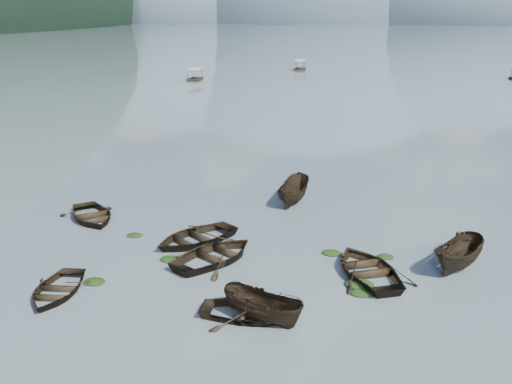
% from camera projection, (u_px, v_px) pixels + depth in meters
% --- Properties ---
extents(ground_plane, '(2400.00, 2400.00, 0.00)m').
position_uv_depth(ground_plane, '(207.00, 323.00, 23.69)').
color(ground_plane, slate).
extents(haze_mtn_a, '(520.00, 520.00, 280.00)m').
position_uv_depth(haze_mtn_a, '(190.00, 21.00, 911.90)').
color(haze_mtn_a, '#475666').
rests_on(haze_mtn_a, ground).
extents(haze_mtn_b, '(520.00, 520.00, 340.00)m').
position_uv_depth(haze_mtn_b, '(315.00, 22.00, 879.57)').
color(haze_mtn_b, '#475666').
rests_on(haze_mtn_b, ground).
extents(haze_mtn_c, '(520.00, 520.00, 260.00)m').
position_uv_depth(haze_mtn_c, '(450.00, 22.00, 847.23)').
color(haze_mtn_c, '#475666').
rests_on(haze_mtn_c, ground).
extents(rowboat_0, '(3.27, 4.36, 0.86)m').
position_uv_depth(rowboat_0, '(57.00, 294.00, 26.15)').
color(rowboat_0, black).
rests_on(rowboat_0, ground).
extents(rowboat_1, '(5.82, 6.22, 1.05)m').
position_uv_depth(rowboat_1, '(215.00, 261.00, 29.64)').
color(rowboat_1, black).
rests_on(rowboat_1, ground).
extents(rowboat_2, '(4.20, 3.07, 1.52)m').
position_uv_depth(rowboat_2, '(263.00, 320.00, 23.95)').
color(rowboat_2, black).
rests_on(rowboat_2, ground).
extents(rowboat_3, '(5.41, 6.17, 1.06)m').
position_uv_depth(rowboat_3, '(368.00, 275.00, 28.03)').
color(rowboat_3, black).
rests_on(rowboat_3, ground).
extents(rowboat_4, '(4.33, 3.12, 0.89)m').
position_uv_depth(rowboat_4, '(251.00, 317.00, 24.15)').
color(rowboat_4, black).
rests_on(rowboat_4, ground).
extents(rowboat_5, '(3.69, 4.64, 1.71)m').
position_uv_depth(rowboat_5, '(458.00, 268.00, 28.83)').
color(rowboat_5, black).
rests_on(rowboat_5, ground).
extents(rowboat_6, '(5.68, 5.90, 1.00)m').
position_uv_depth(rowboat_6, '(92.00, 220.00, 35.55)').
color(rowboat_6, black).
rests_on(rowboat_6, ground).
extents(rowboat_7, '(6.02, 6.23, 1.05)m').
position_uv_depth(rowboat_7, '(195.00, 242.00, 32.05)').
color(rowboat_7, black).
rests_on(rowboat_7, ground).
extents(rowboat_8, '(2.33, 4.71, 1.74)m').
position_uv_depth(rowboat_8, '(293.00, 201.00, 38.97)').
color(rowboat_8, black).
rests_on(rowboat_8, ground).
extents(weed_clump_0, '(1.05, 0.86, 0.23)m').
position_uv_depth(weed_clump_0, '(94.00, 283.00, 27.24)').
color(weed_clump_0, black).
rests_on(weed_clump_0, ground).
extents(weed_clump_1, '(0.97, 0.78, 0.21)m').
position_uv_depth(weed_clump_1, '(212.00, 259.00, 29.80)').
color(weed_clump_1, black).
rests_on(weed_clump_1, ground).
extents(weed_clump_2, '(1.38, 1.10, 0.30)m').
position_uv_depth(weed_clump_2, '(359.00, 286.00, 26.90)').
color(weed_clump_2, black).
rests_on(weed_clump_2, ground).
extents(weed_clump_3, '(0.91, 0.77, 0.20)m').
position_uv_depth(weed_clump_3, '(385.00, 257.00, 30.05)').
color(weed_clump_3, black).
rests_on(weed_clump_3, ground).
extents(weed_clump_4, '(1.05, 0.83, 0.22)m').
position_uv_depth(weed_clump_4, '(361.00, 294.00, 26.12)').
color(weed_clump_4, black).
rests_on(weed_clump_4, ground).
extents(weed_clump_5, '(0.95, 0.76, 0.20)m').
position_uv_depth(weed_clump_5, '(135.00, 236.00, 32.95)').
color(weed_clump_5, black).
rests_on(weed_clump_5, ground).
extents(weed_clump_6, '(1.08, 0.90, 0.22)m').
position_uv_depth(weed_clump_6, '(170.00, 260.00, 29.72)').
color(weed_clump_6, black).
rests_on(weed_clump_6, ground).
extents(weed_clump_7, '(1.05, 0.84, 0.23)m').
position_uv_depth(weed_clump_7, '(331.00, 254.00, 30.49)').
color(weed_clump_7, black).
rests_on(weed_clump_7, ground).
extents(pontoon_left, '(2.74, 5.72, 2.13)m').
position_uv_depth(pontoon_left, '(195.00, 80.00, 109.69)').
color(pontoon_left, black).
rests_on(pontoon_left, ground).
extents(pontoon_centre, '(2.40, 5.61, 2.14)m').
position_uv_depth(pontoon_centre, '(300.00, 70.00, 129.11)').
color(pontoon_centre, black).
rests_on(pontoon_centre, ground).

